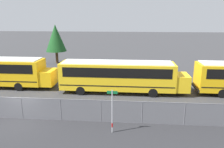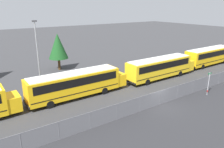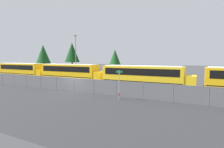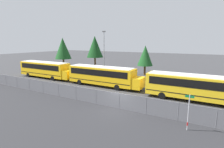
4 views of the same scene
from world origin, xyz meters
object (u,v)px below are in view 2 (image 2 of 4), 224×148
light_pole (38,53)px  street_sign (208,83)px  school_bus_3 (210,55)px  tree_1 (58,46)px  school_bus_2 (161,66)px  school_bus_1 (77,83)px

light_pole → street_sign: bearing=-39.9°
school_bus_3 → light_pole: bearing=169.9°
school_bus_3 → street_sign: 16.54m
street_sign → tree_1: tree_1 is taller
light_pole → tree_1: size_ratio=1.43×
school_bus_3 → street_sign: (-14.08, -8.67, -0.29)m
light_pole → school_bus_3: bearing=-10.1°
school_bus_3 → tree_1: tree_1 is taller
school_bus_2 → school_bus_3: 13.99m
school_bus_3 → tree_1: size_ratio=2.03×
school_bus_1 → tree_1: tree_1 is taller
school_bus_1 → school_bus_3: bearing=-0.7°
school_bus_3 → street_sign: school_bus_3 is taller
school_bus_2 → tree_1: (-11.31, 13.66, 2.34)m
school_bus_3 → school_bus_1: bearing=179.3°
school_bus_2 → tree_1: 17.89m
light_pole → school_bus_1: bearing=-60.6°
school_bus_2 → tree_1: bearing=129.6°
school_bus_3 → light_pole: (-31.03, 5.53, 3.12)m
school_bus_3 → light_pole: light_pole is taller
school_bus_1 → school_bus_3: 28.11m
school_bus_2 → school_bus_1: bearing=177.1°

